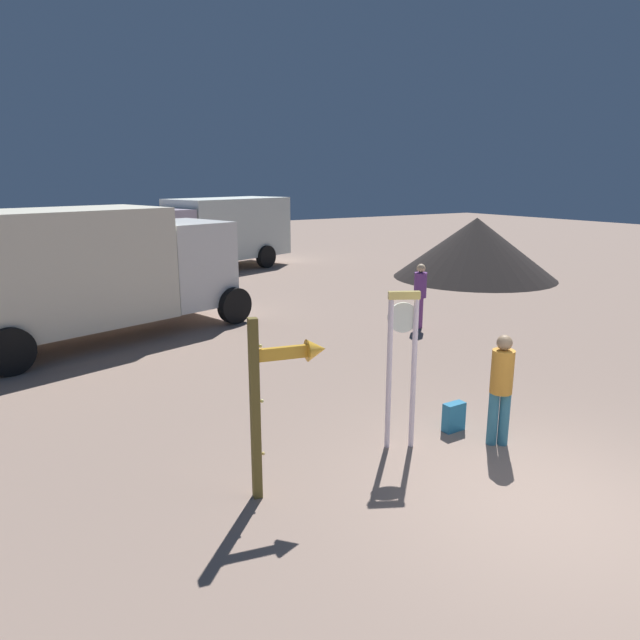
{
  "coord_description": "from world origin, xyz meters",
  "views": [
    {
      "loc": [
        -5.15,
        -3.46,
        3.54
      ],
      "look_at": [
        -0.2,
        4.52,
        1.2
      ],
      "focal_mm": 32.09,
      "sensor_mm": 36.0,
      "label": 1
    }
  ],
  "objects": [
    {
      "name": "box_truck_near",
      "position": [
        -3.2,
        9.66,
        1.61
      ],
      "size": [
        7.56,
        4.21,
        2.91
      ],
      "color": "silver",
      "rests_on": "ground_plane"
    },
    {
      "name": "dome_tent",
      "position": [
        10.49,
        11.1,
        1.08
      ],
      "size": [
        5.81,
        5.81,
        2.16
      ],
      "color": "black",
      "rests_on": "ground_plane"
    },
    {
      "name": "arrow_sign",
      "position": [
        -2.39,
        1.83,
        1.35
      ],
      "size": [
        0.89,
        0.36,
        2.1
      ],
      "color": "brown",
      "rests_on": "ground_plane"
    },
    {
      "name": "person_distant",
      "position": [
        3.96,
        6.68,
        0.87
      ],
      "size": [
        0.3,
        0.3,
        1.56
      ],
      "color": "#7F3E8B",
      "rests_on": "ground_plane"
    },
    {
      "name": "backpack",
      "position": [
        0.5,
        2.0,
        0.21
      ],
      "size": [
        0.33,
        0.19,
        0.42
      ],
      "color": "teal",
      "rests_on": "ground_plane"
    },
    {
      "name": "box_truck_far",
      "position": [
        3.14,
        17.78,
        1.54
      ],
      "size": [
        7.32,
        4.54,
        2.76
      ],
      "color": "silver",
      "rests_on": "ground_plane"
    },
    {
      "name": "ground_plane",
      "position": [
        0.0,
        0.0,
        0.0
      ],
      "size": [
        80.0,
        80.0,
        0.0
      ],
      "primitive_type": "plane",
      "color": "gray"
    },
    {
      "name": "person_near_clock",
      "position": [
        0.69,
        1.37,
        0.86
      ],
      "size": [
        0.3,
        0.3,
        1.55
      ],
      "color": "teal",
      "rests_on": "ground_plane"
    },
    {
      "name": "standing_clock",
      "position": [
        -0.49,
        2.02,
        1.3
      ],
      "size": [
        0.4,
        0.26,
        2.14
      ],
      "color": "white",
      "rests_on": "ground_plane"
    }
  ]
}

